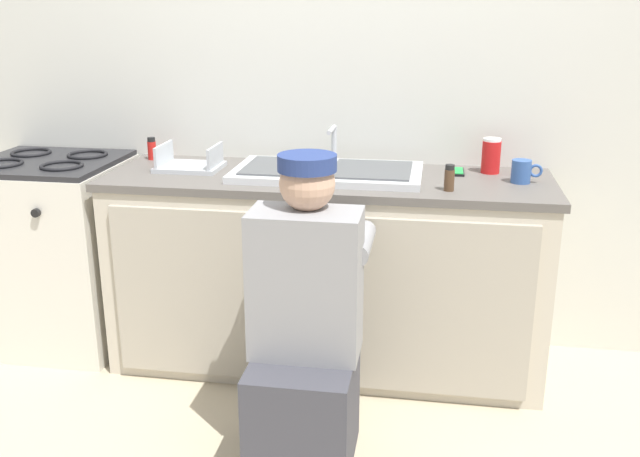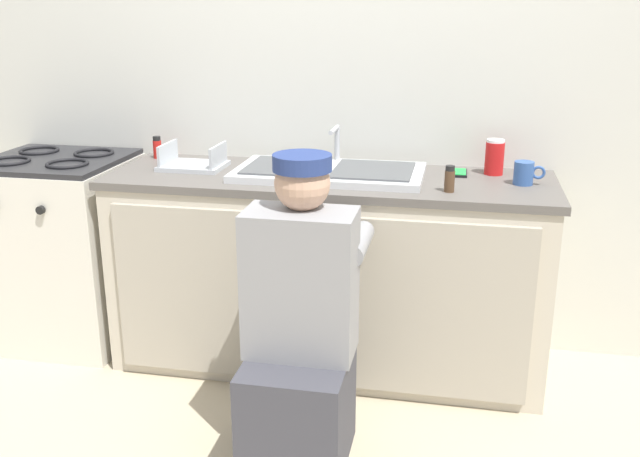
% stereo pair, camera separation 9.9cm
% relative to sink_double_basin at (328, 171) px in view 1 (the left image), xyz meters
% --- Properties ---
extents(ground_plane, '(12.00, 12.00, 0.00)m').
position_rel_sink_double_basin_xyz_m(ground_plane, '(0.00, -0.30, -0.89)').
color(ground_plane, tan).
extents(back_wall, '(6.00, 0.10, 2.50)m').
position_rel_sink_double_basin_xyz_m(back_wall, '(0.00, 0.35, 0.36)').
color(back_wall, silver).
rests_on(back_wall, ground_plane).
extents(counter_cabinet, '(1.87, 0.62, 0.84)m').
position_rel_sink_double_basin_xyz_m(counter_cabinet, '(0.00, -0.01, -0.47)').
color(counter_cabinet, beige).
rests_on(counter_cabinet, ground_plane).
extents(countertop, '(1.91, 0.62, 0.03)m').
position_rel_sink_double_basin_xyz_m(countertop, '(0.00, -0.00, -0.04)').
color(countertop, '#5B5651').
rests_on(countertop, counter_cabinet).
extents(sink_double_basin, '(0.80, 0.44, 0.19)m').
position_rel_sink_double_basin_xyz_m(sink_double_basin, '(0.00, 0.00, 0.00)').
color(sink_double_basin, silver).
rests_on(sink_double_basin, countertop).
extents(stove_range, '(0.64, 0.62, 0.91)m').
position_rel_sink_double_basin_xyz_m(stove_range, '(-1.30, -0.00, -0.44)').
color(stove_range, silver).
rests_on(stove_range, ground_plane).
extents(plumber_person, '(0.42, 0.61, 1.10)m').
position_rel_sink_double_basin_xyz_m(plumber_person, '(0.03, -0.73, -0.43)').
color(plumber_person, '#3F3F47').
rests_on(plumber_person, ground_plane).
extents(dish_rack_tray, '(0.28, 0.22, 0.11)m').
position_rel_sink_double_basin_xyz_m(dish_rack_tray, '(-0.62, 0.02, 0.01)').
color(dish_rack_tray, '#B2B7BC').
rests_on(dish_rack_tray, countertop).
extents(soda_cup_red, '(0.08, 0.08, 0.15)m').
position_rel_sink_double_basin_xyz_m(soda_cup_red, '(0.69, 0.17, 0.06)').
color(soda_cup_red, red).
rests_on(soda_cup_red, countertop).
extents(coffee_mug, '(0.13, 0.08, 0.09)m').
position_rel_sink_double_basin_xyz_m(coffee_mug, '(0.81, 0.01, 0.03)').
color(coffee_mug, '#335699').
rests_on(coffee_mug, countertop).
extents(spice_bottle_red, '(0.04, 0.04, 0.10)m').
position_rel_sink_double_basin_xyz_m(spice_bottle_red, '(-0.87, 0.19, 0.03)').
color(spice_bottle_red, red).
rests_on(spice_bottle_red, countertop).
extents(spice_bottle_pepper, '(0.04, 0.04, 0.10)m').
position_rel_sink_double_basin_xyz_m(spice_bottle_pepper, '(0.51, -0.17, 0.03)').
color(spice_bottle_pepper, '#513823').
rests_on(spice_bottle_pepper, countertop).
extents(cell_phone, '(0.07, 0.14, 0.01)m').
position_rel_sink_double_basin_xyz_m(cell_phone, '(0.54, 0.14, -0.01)').
color(cell_phone, black).
rests_on(cell_phone, countertop).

